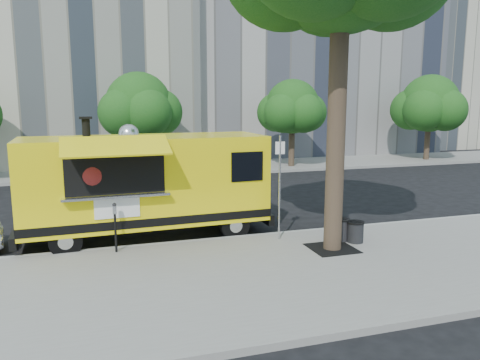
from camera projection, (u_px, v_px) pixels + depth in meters
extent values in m
plane|color=black|center=(214.00, 234.00, 14.56)|extent=(120.00, 120.00, 0.00)
cube|color=gray|center=(256.00, 278.00, 10.79)|extent=(60.00, 6.00, 0.15)
cube|color=#999993|center=(222.00, 240.00, 13.67)|extent=(60.00, 0.14, 0.16)
cube|color=gray|center=(157.00, 170.00, 27.25)|extent=(60.00, 5.00, 0.15)
cube|color=#9D9792|center=(287.00, 27.00, 38.03)|extent=(20.00, 14.00, 20.00)
cube|color=beige|center=(456.00, 59.00, 44.59)|extent=(16.00, 12.00, 16.00)
cylinder|color=#33261C|center=(336.00, 128.00, 12.12)|extent=(0.48, 0.48, 6.50)
cube|color=black|center=(332.00, 248.00, 12.66)|extent=(1.20, 1.20, 0.02)
cylinder|color=#33261C|center=(140.00, 149.00, 25.97)|extent=(0.36, 0.36, 2.60)
sphere|color=#134814|center=(139.00, 105.00, 25.57)|extent=(3.60, 3.60, 3.60)
cylinder|color=#33261C|center=(292.00, 145.00, 28.33)|extent=(0.36, 0.36, 2.60)
sphere|color=#134814|center=(292.00, 106.00, 27.94)|extent=(3.24, 3.24, 3.24)
cylinder|color=#33261C|center=(427.00, 140.00, 31.45)|extent=(0.36, 0.36, 2.60)
sphere|color=#134814|center=(430.00, 103.00, 31.04)|extent=(3.78, 3.78, 3.78)
cylinder|color=silver|center=(280.00, 188.00, 13.28)|extent=(0.06, 0.06, 3.00)
cube|color=white|center=(280.00, 148.00, 13.09)|extent=(0.28, 0.02, 0.35)
cylinder|color=black|center=(116.00, 233.00, 12.30)|extent=(0.06, 0.06, 1.05)
cube|color=silver|center=(115.00, 210.00, 12.19)|extent=(0.10, 0.08, 0.22)
sphere|color=black|center=(114.00, 205.00, 12.17)|extent=(0.11, 0.11, 0.11)
cube|color=yellow|center=(146.00, 179.00, 13.86)|extent=(7.10, 2.66, 2.53)
cube|color=black|center=(147.00, 213.00, 14.03)|extent=(7.13, 2.69, 0.24)
cube|color=black|center=(258.00, 213.00, 15.27)|extent=(0.27, 2.26, 0.32)
cube|color=black|center=(17.00, 234.00, 12.89)|extent=(0.27, 2.26, 0.32)
cube|color=black|center=(257.00, 160.00, 14.96)|extent=(0.13, 1.90, 1.02)
cylinder|color=black|center=(234.00, 225.00, 13.98)|extent=(0.87, 0.34, 0.86)
cylinder|color=black|center=(215.00, 210.00, 15.82)|extent=(0.87, 0.34, 0.86)
cylinder|color=black|center=(66.00, 241.00, 12.40)|extent=(0.87, 0.34, 0.86)
cylinder|color=black|center=(66.00, 223.00, 14.24)|extent=(0.87, 0.34, 0.86)
cube|color=black|center=(115.00, 173.00, 12.42)|extent=(2.59, 0.29, 1.13)
cube|color=silver|center=(117.00, 196.00, 12.38)|extent=(2.80, 0.47, 0.06)
cube|color=yellow|center=(116.00, 146.00, 11.77)|extent=(2.73, 1.13, 0.45)
cube|color=white|center=(117.00, 208.00, 12.51)|extent=(1.19, 0.09, 0.54)
cylinder|color=black|center=(86.00, 128.00, 13.06)|extent=(0.22, 0.22, 0.59)
sphere|color=silver|center=(129.00, 134.00, 13.69)|extent=(0.60, 0.60, 0.60)
sphere|color=maroon|center=(92.00, 174.00, 12.50)|extent=(0.91, 0.91, 0.91)
cylinder|color=#FF590C|center=(92.00, 180.00, 12.31)|extent=(0.37, 0.14, 0.37)
cylinder|color=black|center=(340.00, 229.00, 13.37)|extent=(0.49, 0.49, 0.64)
cylinder|color=black|center=(340.00, 219.00, 13.32)|extent=(0.53, 0.53, 0.04)
cylinder|color=black|center=(355.00, 232.00, 13.20)|extent=(0.46, 0.46, 0.60)
cylinder|color=black|center=(356.00, 222.00, 13.15)|extent=(0.50, 0.50, 0.04)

